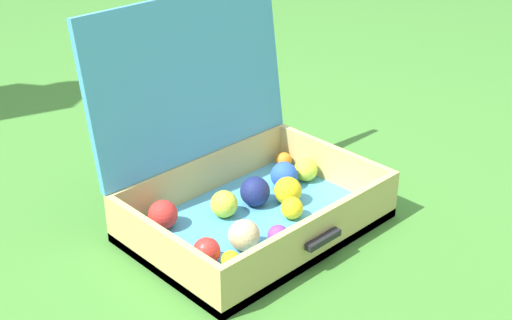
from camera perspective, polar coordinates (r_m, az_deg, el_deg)
ground_plane at (r=1.90m, az=-1.73°, el=-4.96°), size 16.00×16.00×0.00m
open_suitcase at (r=1.85m, az=-1.40°, el=-1.51°), size 0.63×0.53×0.57m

